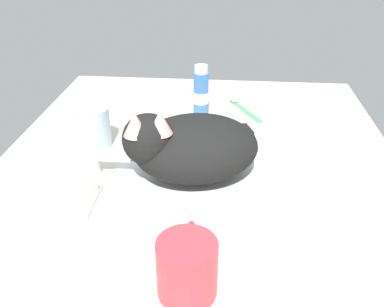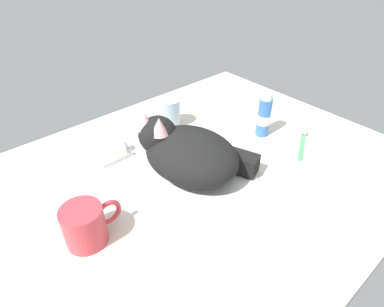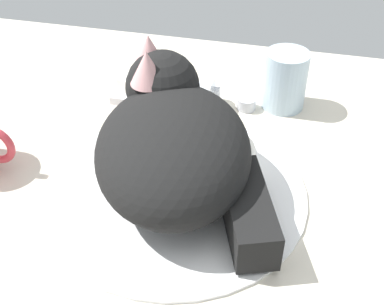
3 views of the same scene
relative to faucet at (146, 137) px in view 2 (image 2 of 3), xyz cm
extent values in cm
cube|color=beige|center=(0.00, -19.01, -3.74)|extent=(110.00, 82.50, 3.00)
cylinder|color=white|center=(0.00, -19.01, -1.86)|extent=(32.32, 32.32, 0.76)
cylinder|color=silver|center=(0.00, 1.32, -0.64)|extent=(3.60, 3.60, 3.20)
cube|color=silver|center=(0.00, -2.79, 1.96)|extent=(2.00, 8.21, 2.00)
cylinder|color=silver|center=(-5.84, 1.32, -1.34)|extent=(2.80, 2.80, 1.80)
cylinder|color=silver|center=(5.84, 1.32, -1.34)|extent=(2.80, 2.80, 1.80)
ellipsoid|color=black|center=(0.00, -19.01, 4.27)|extent=(23.08, 26.98, 11.50)
sphere|color=black|center=(-3.45, -10.87, 7.43)|extent=(11.30, 11.30, 9.30)
ellipsoid|color=white|center=(-2.99, -12.67, 5.71)|extent=(6.44, 7.11, 5.11)
cone|color=#DB9E9E|center=(-4.51, -13.30, 11.38)|extent=(5.08, 5.08, 4.18)
cone|color=#DB9E9E|center=(-5.54, -9.24, 11.38)|extent=(5.08, 5.08, 4.18)
cube|color=black|center=(9.39, -23.23, 0.83)|extent=(8.89, 14.11, 4.63)
ellipsoid|color=white|center=(7.24, -12.96, 0.60)|extent=(4.87, 6.31, 4.16)
cylinder|color=#C63842|center=(-28.01, -20.11, 1.90)|extent=(8.02, 8.02, 8.27)
torus|color=#C63842|center=(-22.80, -20.11, 1.90)|extent=(5.63, 1.00, 5.63)
cylinder|color=silver|center=(11.00, 3.45, 2.17)|extent=(6.36, 6.36, 8.82)
cube|color=white|center=(-10.15, 0.87, -1.64)|extent=(9.00, 6.40, 1.20)
cube|color=white|center=(-10.15, 0.87, 0.01)|extent=(7.62, 6.22, 2.09)
cylinder|color=#3870C6|center=(28.15, -18.00, 3.41)|extent=(3.68, 3.68, 11.30)
cylinder|color=white|center=(28.15, -18.00, 2.84)|extent=(3.76, 3.76, 2.82)
cylinder|color=white|center=(28.15, -18.00, 9.96)|extent=(3.13, 3.13, 1.80)
cube|color=#4CB266|center=(31.79, -29.32, -1.84)|extent=(13.27, 8.11, 0.80)
cube|color=white|center=(37.17, -26.32, -1.04)|extent=(2.62, 2.33, 0.80)
camera|label=1|loc=(-67.18, -24.22, 41.57)|focal=38.98mm
camera|label=2|loc=(-40.23, -65.00, 49.14)|focal=30.45mm
camera|label=3|loc=(12.63, -63.09, 40.67)|focal=47.69mm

